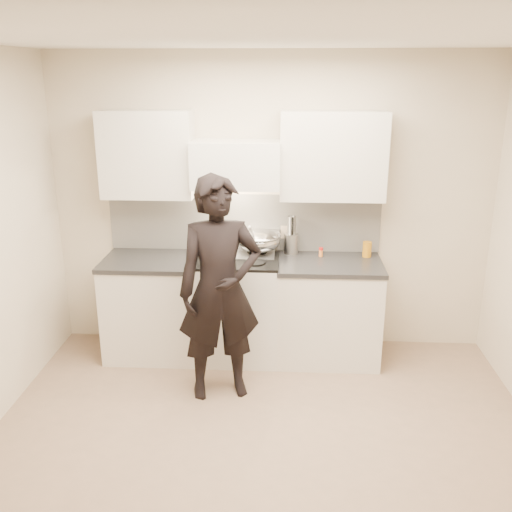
# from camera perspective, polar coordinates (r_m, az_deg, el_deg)

# --- Properties ---
(ground_plane) EXTENTS (4.00, 4.00, 0.00)m
(ground_plane) POSITION_cam_1_polar(r_m,az_deg,el_deg) (4.19, 0.62, -18.87)
(ground_plane) COLOR #876B54
(room_shell) EXTENTS (4.04, 3.54, 2.70)m
(room_shell) POSITION_cam_1_polar(r_m,az_deg,el_deg) (3.84, 0.09, 4.16)
(room_shell) COLOR beige
(room_shell) RESTS_ON ground
(stove) EXTENTS (0.76, 0.65, 0.96)m
(stove) POSITION_cam_1_polar(r_m,az_deg,el_deg) (5.21, -1.96, -5.05)
(stove) COLOR silver
(stove) RESTS_ON ground
(counter_right) EXTENTS (0.92, 0.67, 0.92)m
(counter_right) POSITION_cam_1_polar(r_m,az_deg,el_deg) (5.21, 7.20, -5.36)
(counter_right) COLOR beige
(counter_right) RESTS_ON ground
(counter_left) EXTENTS (0.82, 0.67, 0.92)m
(counter_left) POSITION_cam_1_polar(r_m,az_deg,el_deg) (5.34, -10.36, -4.93)
(counter_left) COLOR beige
(counter_left) RESTS_ON ground
(wok) EXTENTS (0.40, 0.49, 0.32)m
(wok) POSITION_cam_1_polar(r_m,az_deg,el_deg) (5.13, 0.33, 1.59)
(wok) COLOR silver
(wok) RESTS_ON stove
(stock_pot) EXTENTS (0.30, 0.25, 0.14)m
(stock_pot) POSITION_cam_1_polar(r_m,az_deg,el_deg) (4.92, -3.94, 0.39)
(stock_pot) COLOR silver
(stock_pot) RESTS_ON stove
(utensil_crock) EXTENTS (0.13, 0.13, 0.35)m
(utensil_crock) POSITION_cam_1_polar(r_m,az_deg,el_deg) (5.22, 3.54, 1.40)
(utensil_crock) COLOR #AAAAAA
(utensil_crock) RESTS_ON counter_right
(spice_jar) EXTENTS (0.04, 0.04, 0.08)m
(spice_jar) POSITION_cam_1_polar(r_m,az_deg,el_deg) (5.17, 6.51, 0.40)
(spice_jar) COLOR orange
(spice_jar) RESTS_ON counter_right
(oil_glass) EXTENTS (0.08, 0.08, 0.14)m
(oil_glass) POSITION_cam_1_polar(r_m,az_deg,el_deg) (5.22, 11.04, 0.67)
(oil_glass) COLOR #B77411
(oil_glass) RESTS_ON counter_right
(person) EXTENTS (0.75, 0.59, 1.80)m
(person) POSITION_cam_1_polar(r_m,az_deg,el_deg) (4.44, -3.65, -3.38)
(person) COLOR black
(person) RESTS_ON ground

